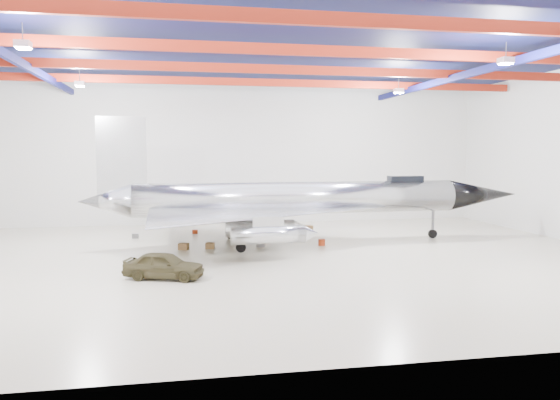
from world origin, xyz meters
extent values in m
plane|color=beige|center=(0.00, 0.00, 0.00)|extent=(40.00, 40.00, 0.00)
plane|color=silver|center=(0.00, 15.00, 5.50)|extent=(40.00, 0.00, 40.00)
plane|color=#0A0F38|center=(0.00, 0.00, 11.00)|extent=(40.00, 40.00, 0.00)
cube|color=maroon|center=(0.00, -9.00, 10.40)|extent=(39.50, 0.25, 0.50)
cube|color=maroon|center=(0.00, -3.00, 10.40)|extent=(39.50, 0.25, 0.50)
cube|color=maroon|center=(0.00, 3.00, 10.40)|extent=(39.50, 0.25, 0.50)
cube|color=maroon|center=(0.00, 9.00, 10.40)|extent=(39.50, 0.25, 0.50)
cube|color=#0D1052|center=(-12.00, 0.00, 10.10)|extent=(0.25, 29.50, 0.40)
cube|color=#0D1052|center=(12.00, 0.00, 10.10)|extent=(0.25, 29.50, 0.40)
cube|color=silver|center=(-10.00, -6.00, 9.70)|extent=(0.55, 0.55, 0.25)
cube|color=silver|center=(10.00, -6.00, 9.70)|extent=(0.55, 0.55, 0.25)
cube|color=silver|center=(-10.00, 6.00, 9.70)|extent=(0.55, 0.55, 0.25)
cube|color=silver|center=(10.00, 6.00, 9.70)|extent=(0.55, 0.55, 0.25)
cylinder|color=silver|center=(3.04, 4.67, 2.82)|extent=(20.22, 2.53, 2.02)
cone|color=black|center=(15.64, 4.99, 2.82)|extent=(5.09, 2.14, 2.02)
cone|color=silver|center=(-8.56, 4.38, 2.82)|extent=(3.08, 2.09, 2.02)
cube|color=silver|center=(-7.55, 4.41, 5.45)|extent=(2.83, 0.19, 4.54)
cube|color=black|center=(10.10, 4.85, 3.88)|extent=(2.24, 0.86, 0.50)
cylinder|color=silver|center=(0.15, -0.95, 1.41)|extent=(3.86, 1.00, 0.91)
cylinder|color=silver|center=(0.09, 1.57, 1.41)|extent=(3.86, 1.00, 0.91)
cylinder|color=silver|center=(-0.06, 7.62, 1.41)|extent=(3.86, 1.00, 0.91)
cylinder|color=silver|center=(-0.13, 10.14, 1.41)|extent=(3.86, 1.00, 0.91)
cylinder|color=#59595B|center=(12.11, 4.90, 0.91)|extent=(0.18, 0.18, 1.82)
cylinder|color=black|center=(12.11, 4.90, 0.28)|extent=(0.57, 0.24, 0.56)
cylinder|color=#59595B|center=(-0.93, 2.05, 0.91)|extent=(0.18, 0.18, 1.82)
cylinder|color=black|center=(-0.93, 2.05, 0.28)|extent=(0.57, 0.24, 0.56)
cylinder|color=#59595B|center=(-1.06, 7.09, 0.91)|extent=(0.18, 0.18, 1.82)
cylinder|color=black|center=(-1.06, 7.09, 0.28)|extent=(0.57, 0.24, 0.56)
imported|color=#3E371F|center=(-5.04, -3.75, 0.61)|extent=(3.85, 2.51, 1.22)
cube|color=olive|center=(-4.11, 3.51, 0.19)|extent=(0.67, 0.61, 0.38)
cube|color=#962C0F|center=(-3.27, 9.77, 0.14)|extent=(0.40, 0.32, 0.27)
cylinder|color=#59595B|center=(0.45, 3.64, 0.25)|extent=(0.57, 0.57, 0.49)
cube|color=olive|center=(4.63, 8.98, 0.24)|extent=(0.74, 0.62, 0.48)
cube|color=#59595B|center=(-7.22, 8.44, 0.15)|extent=(0.46, 0.39, 0.30)
cylinder|color=#962C0F|center=(4.17, 3.47, 0.19)|extent=(0.56, 0.56, 0.39)
cube|color=olive|center=(-2.58, 3.58, 0.18)|extent=(0.58, 0.50, 0.35)
cylinder|color=#59595B|center=(1.90, 7.00, 0.18)|extent=(0.46, 0.46, 0.37)
camera|label=1|loc=(-4.30, -28.32, 5.65)|focal=35.00mm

